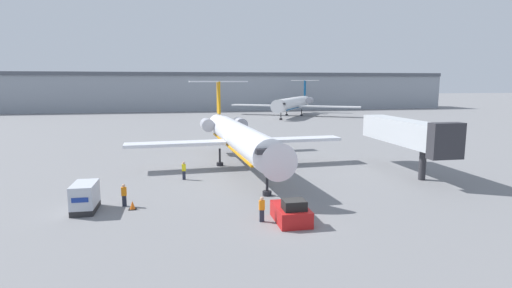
# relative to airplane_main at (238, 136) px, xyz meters

# --- Properties ---
(ground_plane) EXTENTS (600.00, 600.00, 0.00)m
(ground_plane) POSITION_rel_airplane_main_xyz_m (0.96, -20.10, -3.65)
(ground_plane) COLOR slate
(terminal_building) EXTENTS (180.00, 16.80, 13.26)m
(terminal_building) POSITION_rel_airplane_main_xyz_m (0.96, 99.90, 3.01)
(terminal_building) COLOR #8C939E
(terminal_building) RESTS_ON ground
(airplane_main) EXTENTS (25.78, 31.54, 10.08)m
(airplane_main) POSITION_rel_airplane_main_xyz_m (0.00, 0.00, 0.00)
(airplane_main) COLOR silver
(airplane_main) RESTS_ON ground
(pushback_tug) EXTENTS (2.23, 3.70, 1.84)m
(pushback_tug) POSITION_rel_airplane_main_xyz_m (0.99, -19.48, -2.97)
(pushback_tug) COLOR #B21919
(pushback_tug) RESTS_ON ground
(luggage_cart) EXTENTS (1.68, 3.12, 2.21)m
(luggage_cart) POSITION_rel_airplane_main_xyz_m (-13.97, -14.19, -2.55)
(luggage_cart) COLOR #232326
(luggage_cart) RESTS_ON ground
(worker_near_tug) EXTENTS (0.40, 0.26, 1.83)m
(worker_near_tug) POSITION_rel_airplane_main_xyz_m (-1.05, -19.07, -2.68)
(worker_near_tug) COLOR #232838
(worker_near_tug) RESTS_ON ground
(worker_by_wing) EXTENTS (0.40, 0.26, 1.88)m
(worker_by_wing) POSITION_rel_airplane_main_xyz_m (-6.36, -5.34, -2.65)
(worker_by_wing) COLOR #232838
(worker_by_wing) RESTS_ON ground
(worker_on_apron) EXTENTS (0.40, 0.26, 1.83)m
(worker_on_apron) POSITION_rel_airplane_main_xyz_m (-11.18, -13.49, -2.68)
(worker_on_apron) COLOR #232838
(worker_on_apron) RESTS_ON ground
(traffic_cone_left) EXTENTS (0.60, 0.60, 0.69)m
(traffic_cone_left) POSITION_rel_airplane_main_xyz_m (-10.45, -14.43, -3.32)
(traffic_cone_left) COLOR black
(traffic_cone_left) RESTS_ON ground
(airplane_parked_far_left) EXTENTS (35.10, 32.31, 10.57)m
(airplane_parked_far_left) POSITION_rel_airplane_main_xyz_m (26.47, 68.23, 0.04)
(airplane_parked_far_left) COLOR white
(airplane_parked_far_left) RESTS_ON ground
(jet_bridge) EXTENTS (3.20, 14.95, 6.19)m
(jet_bridge) POSITION_rel_airplane_main_xyz_m (17.53, -6.81, 0.81)
(jet_bridge) COLOR #2D2D33
(jet_bridge) RESTS_ON ground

